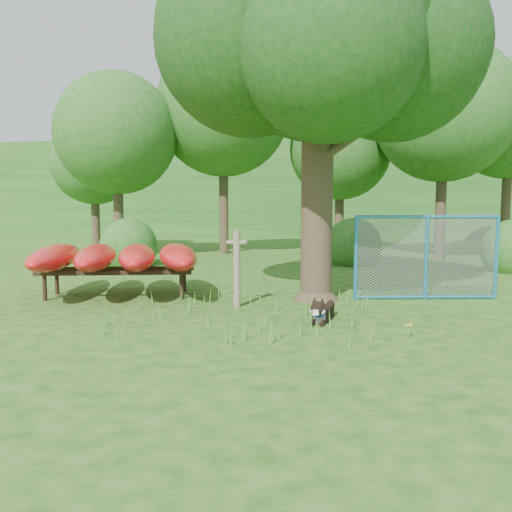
% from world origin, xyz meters
% --- Properties ---
extents(ground, '(80.00, 80.00, 0.00)m').
position_xyz_m(ground, '(0.00, 0.00, 0.00)').
color(ground, '#1F4C0F').
rests_on(ground, ground).
extents(oak_tree, '(6.36, 5.61, 7.78)m').
position_xyz_m(oak_tree, '(1.12, 2.73, 5.19)').
color(oak_tree, '#3A2D20').
rests_on(oak_tree, ground).
extents(wooden_post, '(0.38, 0.14, 1.42)m').
position_xyz_m(wooden_post, '(-0.24, 1.64, 0.75)').
color(wooden_post, '#706554').
rests_on(wooden_post, ground).
extents(kayak_rack, '(4.18, 3.74, 1.07)m').
position_xyz_m(kayak_rack, '(-2.90, 2.27, 0.82)').
color(kayak_rack, black).
rests_on(kayak_rack, ground).
extents(husky_dog, '(0.38, 0.98, 0.44)m').
position_xyz_m(husky_dog, '(1.36, 0.72, 0.16)').
color(husky_dog, black).
rests_on(husky_dog, ground).
extents(fence_section, '(2.85, 0.63, 2.82)m').
position_xyz_m(fence_section, '(3.32, 3.03, 0.85)').
color(fence_section, '#2884BB').
rests_on(fence_section, ground).
extents(wildflower_clump, '(0.10, 0.09, 0.22)m').
position_xyz_m(wildflower_clump, '(2.61, -0.14, 0.18)').
color(wildflower_clump, '#5A9A32').
rests_on(wildflower_clump, ground).
extents(bg_tree_a, '(4.40, 4.40, 6.70)m').
position_xyz_m(bg_tree_a, '(-6.50, 10.00, 4.48)').
color(bg_tree_a, '#3A2D20').
rests_on(bg_tree_a, ground).
extents(bg_tree_b, '(5.20, 5.20, 8.22)m').
position_xyz_m(bg_tree_b, '(-3.00, 12.00, 5.61)').
color(bg_tree_b, '#3A2D20').
rests_on(bg_tree_b, ground).
extents(bg_tree_c, '(4.00, 4.00, 6.12)m').
position_xyz_m(bg_tree_c, '(1.50, 13.00, 4.11)').
color(bg_tree_c, '#3A2D20').
rests_on(bg_tree_c, ground).
extents(bg_tree_d, '(4.80, 4.80, 7.50)m').
position_xyz_m(bg_tree_d, '(5.00, 11.00, 5.08)').
color(bg_tree_d, '#3A2D20').
rests_on(bg_tree_d, ground).
extents(bg_tree_e, '(4.60, 4.60, 7.55)m').
position_xyz_m(bg_tree_e, '(8.00, 14.00, 5.23)').
color(bg_tree_e, '#3A2D20').
rests_on(bg_tree_e, ground).
extents(bg_tree_f, '(3.60, 3.60, 5.55)m').
position_xyz_m(bg_tree_f, '(-9.00, 13.00, 3.73)').
color(bg_tree_f, '#3A2D20').
rests_on(bg_tree_f, ground).
extents(shrub_left, '(1.80, 1.80, 1.80)m').
position_xyz_m(shrub_left, '(-5.00, 7.50, 0.00)').
color(shrub_left, '#235B1D').
rests_on(shrub_left, ground).
extents(shrub_mid, '(1.80, 1.80, 1.80)m').
position_xyz_m(shrub_mid, '(2.00, 9.00, 0.00)').
color(shrub_mid, '#235B1D').
rests_on(shrub_mid, ground).
extents(wooded_hillside, '(80.00, 12.00, 6.00)m').
position_xyz_m(wooded_hillside, '(0.00, 28.00, 3.00)').
color(wooded_hillside, '#235B1D').
rests_on(wooded_hillside, ground).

